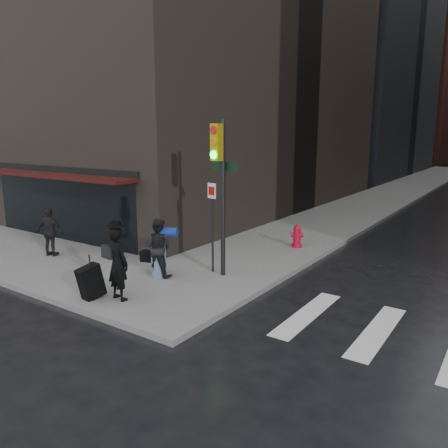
{
  "coord_description": "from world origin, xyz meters",
  "views": [
    {
      "loc": [
        7.28,
        -7.92,
        4.1
      ],
      "look_at": [
        -0.4,
        3.26,
        1.3
      ],
      "focal_mm": 35.0,
      "sensor_mm": 36.0,
      "label": 1
    }
  ],
  "objects_px": {
    "man_jeans": "(158,247)",
    "man_greycoat": "(50,232)",
    "man_overcoat": "(112,266)",
    "traffic_light": "(219,177)",
    "fire_hydrant": "(297,237)"
  },
  "relations": [
    {
      "from": "man_greycoat",
      "to": "fire_hydrant",
      "type": "xyz_separation_m",
      "value": [
        6.2,
        5.61,
        -0.44
      ]
    },
    {
      "from": "man_jeans",
      "to": "traffic_light",
      "type": "bearing_deg",
      "value": -157.46
    },
    {
      "from": "traffic_light",
      "to": "man_greycoat",
      "type": "bearing_deg",
      "value": -154.09
    },
    {
      "from": "man_jeans",
      "to": "fire_hydrant",
      "type": "height_order",
      "value": "man_jeans"
    },
    {
      "from": "man_overcoat",
      "to": "traffic_light",
      "type": "xyz_separation_m",
      "value": [
        1.08,
        2.95,
        1.96
      ]
    },
    {
      "from": "man_jeans",
      "to": "fire_hydrant",
      "type": "xyz_separation_m",
      "value": [
        1.83,
        5.18,
        -0.47
      ]
    },
    {
      "from": "man_jeans",
      "to": "man_greycoat",
      "type": "height_order",
      "value": "man_jeans"
    },
    {
      "from": "man_overcoat",
      "to": "man_greycoat",
      "type": "xyz_separation_m",
      "value": [
        -4.67,
        1.49,
        -0.03
      ]
    },
    {
      "from": "man_overcoat",
      "to": "traffic_light",
      "type": "relative_size",
      "value": 0.46
    },
    {
      "from": "man_jeans",
      "to": "man_overcoat",
      "type": "bearing_deg",
      "value": 84.88
    },
    {
      "from": "man_jeans",
      "to": "traffic_light",
      "type": "distance_m",
      "value": 2.61
    },
    {
      "from": "man_jeans",
      "to": "traffic_light",
      "type": "relative_size",
      "value": 0.38
    },
    {
      "from": "man_overcoat",
      "to": "man_jeans",
      "type": "height_order",
      "value": "man_overcoat"
    },
    {
      "from": "man_overcoat",
      "to": "man_jeans",
      "type": "bearing_deg",
      "value": -74.74
    },
    {
      "from": "man_jeans",
      "to": "man_greycoat",
      "type": "distance_m",
      "value": 4.4
    }
  ]
}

